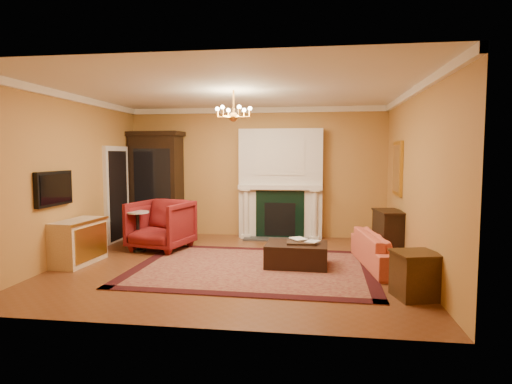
% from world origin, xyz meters
% --- Properties ---
extents(floor, '(6.00, 5.50, 0.02)m').
position_xyz_m(floor, '(0.00, 0.00, -0.01)').
color(floor, brown).
rests_on(floor, ground).
extents(ceiling, '(6.00, 5.50, 0.02)m').
position_xyz_m(ceiling, '(0.00, 0.00, 3.01)').
color(ceiling, white).
rests_on(ceiling, wall_back).
extents(wall_back, '(6.00, 0.02, 3.00)m').
position_xyz_m(wall_back, '(0.00, 2.76, 1.50)').
color(wall_back, '#B37E40').
rests_on(wall_back, floor).
extents(wall_front, '(6.00, 0.02, 3.00)m').
position_xyz_m(wall_front, '(0.00, -2.76, 1.50)').
color(wall_front, '#B37E40').
rests_on(wall_front, floor).
extents(wall_left, '(0.02, 5.50, 3.00)m').
position_xyz_m(wall_left, '(-3.01, 0.00, 1.50)').
color(wall_left, '#B37E40').
rests_on(wall_left, floor).
extents(wall_right, '(0.02, 5.50, 3.00)m').
position_xyz_m(wall_right, '(3.01, 0.00, 1.50)').
color(wall_right, '#B37E40').
rests_on(wall_right, floor).
extents(fireplace, '(1.90, 0.70, 2.50)m').
position_xyz_m(fireplace, '(0.60, 2.57, 1.19)').
color(fireplace, silver).
rests_on(fireplace, wall_back).
extents(crown_molding, '(6.00, 5.50, 0.12)m').
position_xyz_m(crown_molding, '(0.00, 0.96, 2.94)').
color(crown_molding, white).
rests_on(crown_molding, ceiling).
extents(doorway, '(0.08, 1.05, 2.10)m').
position_xyz_m(doorway, '(-2.95, 1.70, 1.05)').
color(doorway, silver).
rests_on(doorway, wall_left).
extents(tv_panel, '(0.09, 0.95, 0.58)m').
position_xyz_m(tv_panel, '(-2.95, -0.60, 1.35)').
color(tv_panel, black).
rests_on(tv_panel, wall_left).
extents(gilt_mirror, '(0.06, 0.76, 1.05)m').
position_xyz_m(gilt_mirror, '(2.97, 1.40, 1.65)').
color(gilt_mirror, gold).
rests_on(gilt_mirror, wall_right).
extents(chandelier, '(0.63, 0.55, 0.53)m').
position_xyz_m(chandelier, '(-0.00, 0.00, 2.61)').
color(chandelier, gold).
rests_on(chandelier, ceiling).
extents(oriental_rug, '(4.09, 3.11, 0.02)m').
position_xyz_m(oriental_rug, '(0.36, -0.18, 0.01)').
color(oriental_rug, '#4D1019').
rests_on(oriental_rug, floor).
extents(china_cabinet, '(1.22, 0.65, 2.35)m').
position_xyz_m(china_cabinet, '(-2.34, 2.49, 1.17)').
color(china_cabinet, black).
rests_on(china_cabinet, floor).
extents(wingback_armchair, '(1.26, 1.21, 1.10)m').
position_xyz_m(wingback_armchair, '(-1.69, 0.98, 0.55)').
color(wingback_armchair, maroon).
rests_on(wingback_armchair, floor).
extents(pedestal_table, '(0.44, 0.44, 0.79)m').
position_xyz_m(pedestal_table, '(-2.10, 0.81, 0.46)').
color(pedestal_table, black).
rests_on(pedestal_table, floor).
extents(commode, '(0.56, 1.07, 0.78)m').
position_xyz_m(commode, '(-2.73, -0.29, 0.39)').
color(commode, beige).
rests_on(commode, floor).
extents(coral_sofa, '(0.82, 2.05, 0.78)m').
position_xyz_m(coral_sofa, '(2.59, 0.21, 0.39)').
color(coral_sofa, '#D15842').
rests_on(coral_sofa, floor).
extents(end_table, '(0.63, 0.63, 0.60)m').
position_xyz_m(end_table, '(2.72, -1.38, 0.30)').
color(end_table, '#3B2310').
rests_on(end_table, floor).
extents(console_table, '(0.54, 0.81, 0.84)m').
position_xyz_m(console_table, '(2.78, 1.05, 0.42)').
color(console_table, black).
rests_on(console_table, floor).
extents(leather_ottoman, '(1.06, 0.79, 0.39)m').
position_xyz_m(leather_ottoman, '(1.08, 0.03, 0.21)').
color(leather_ottoman, black).
rests_on(leather_ottoman, oriental_rug).
extents(ottoman_tray, '(0.52, 0.42, 0.03)m').
position_xyz_m(ottoman_tray, '(1.16, 0.04, 0.42)').
color(ottoman_tray, black).
rests_on(ottoman_tray, leather_ottoman).
extents(book_a, '(0.21, 0.15, 0.30)m').
position_xyz_m(book_a, '(1.01, 0.12, 0.59)').
color(book_a, gray).
rests_on(book_a, ottoman_tray).
extents(book_b, '(0.19, 0.10, 0.27)m').
position_xyz_m(book_b, '(1.26, 0.04, 0.57)').
color(book_b, gray).
rests_on(book_b, ottoman_tray).
extents(topiary_left, '(0.15, 0.15, 0.41)m').
position_xyz_m(topiary_left, '(-0.03, 2.53, 1.46)').
color(topiary_left, gray).
rests_on(topiary_left, fireplace).
extents(topiary_right, '(0.18, 0.18, 0.47)m').
position_xyz_m(topiary_right, '(1.15, 2.53, 1.49)').
color(topiary_right, gray).
rests_on(topiary_right, fireplace).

